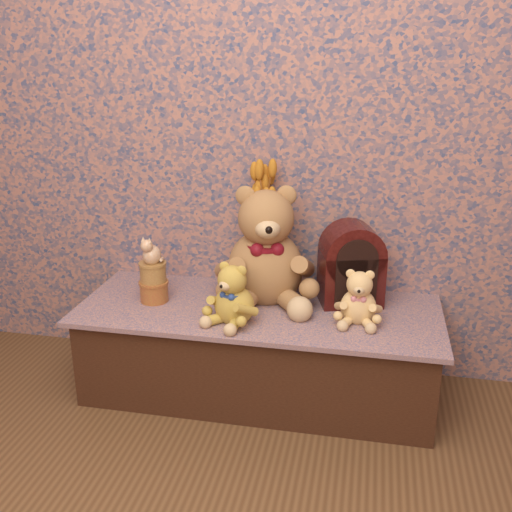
{
  "coord_description": "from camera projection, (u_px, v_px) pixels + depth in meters",
  "views": [
    {
      "loc": [
        0.42,
        -0.93,
        1.38
      ],
      "look_at": [
        0.0,
        1.17,
        0.63
      ],
      "focal_mm": 41.36,
      "sensor_mm": 36.0,
      "label": 1
    }
  ],
  "objects": [
    {
      "name": "display_shelf",
      "position": [
        258.0,
        350.0,
        2.46
      ],
      "size": [
        1.47,
        0.58,
        0.39
      ],
      "primitive_type": "cube",
      "color": "#3C477C",
      "rests_on": "ground"
    },
    {
      "name": "biscuit_tin_lower",
      "position": [
        154.0,
        291.0,
        2.45
      ],
      "size": [
        0.12,
        0.12,
        0.08
      ],
      "primitive_type": "cylinder",
      "rotation": [
        0.0,
        0.0,
        -0.07
      ],
      "color": "#B58D35",
      "rests_on": "display_shelf"
    },
    {
      "name": "teddy_small",
      "position": [
        359.0,
        294.0,
        2.24
      ],
      "size": [
        0.18,
        0.22,
        0.23
      ],
      "primitive_type": null,
      "rotation": [
        0.0,
        0.0,
        -0.0
      ],
      "color": "#E3AF6C",
      "rests_on": "display_shelf"
    },
    {
      "name": "teddy_large",
      "position": [
        266.0,
        239.0,
        2.4
      ],
      "size": [
        0.53,
        0.58,
        0.52
      ],
      "primitive_type": null,
      "rotation": [
        0.0,
        0.0,
        0.26
      ],
      "color": "#A3723F",
      "rests_on": "display_shelf"
    },
    {
      "name": "dried_stalks",
      "position": [
        264.0,
        198.0,
        2.45
      ],
      "size": [
        0.22,
        0.22,
        0.39
      ],
      "primitive_type": null,
      "rotation": [
        0.0,
        0.0,
        -0.06
      ],
      "color": "#C4761F",
      "rests_on": "ceramic_vase"
    },
    {
      "name": "cat_figurine",
      "position": [
        152.0,
        249.0,
        2.39
      ],
      "size": [
        0.11,
        0.12,
        0.12
      ],
      "primitive_type": null,
      "rotation": [
        0.0,
        0.0,
        -0.29
      ],
      "color": "silver",
      "rests_on": "biscuit_tin_upper"
    },
    {
      "name": "cathedral_radio",
      "position": [
        351.0,
        263.0,
        2.39
      ],
      "size": [
        0.29,
        0.24,
        0.34
      ],
      "primitive_type": null,
      "rotation": [
        0.0,
        0.0,
        0.28
      ],
      "color": "black",
      "rests_on": "display_shelf"
    },
    {
      "name": "ceramic_vase",
      "position": [
        264.0,
        266.0,
        2.55
      ],
      "size": [
        0.15,
        0.15,
        0.21
      ],
      "primitive_type": "cylinder",
      "rotation": [
        0.0,
        0.0,
        0.23
      ],
      "color": "tan",
      "rests_on": "display_shelf"
    },
    {
      "name": "biscuit_tin_upper",
      "position": [
        153.0,
        273.0,
        2.42
      ],
      "size": [
        0.14,
        0.14,
        0.08
      ],
      "primitive_type": "cylinder",
      "rotation": [
        0.0,
        0.0,
        -0.4
      ],
      "color": "#CFB95A",
      "rests_on": "biscuit_tin_lower"
    },
    {
      "name": "teddy_medium",
      "position": [
        234.0,
        290.0,
        2.24
      ],
      "size": [
        0.28,
        0.3,
        0.26
      ],
      "primitive_type": null,
      "rotation": [
        0.0,
        0.0,
        -0.41
      ],
      "color": "gold",
      "rests_on": "display_shelf"
    }
  ]
}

